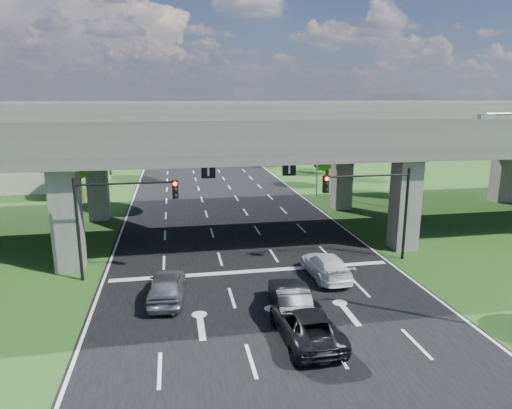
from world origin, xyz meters
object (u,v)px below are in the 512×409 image
object	(u,v)px
car_white	(326,266)
car_trailing	(306,324)
streetlight_far	(314,141)
car_dark	(290,298)
signal_right	(375,198)
signal_left	(116,209)
streetlight_beyond	(279,130)
car_silver	(167,286)

from	to	relation	value
car_white	car_trailing	world-z (taller)	car_trailing
streetlight_far	car_trailing	xyz separation A→B (m)	(-9.27, -28.76, -5.11)
car_dark	car_white	distance (m)	5.16
signal_right	streetlight_far	distance (m)	20.25
signal_left	streetlight_beyond	bearing A→B (deg)	63.57
streetlight_beyond	car_dark	size ratio (longest dim) A/B	2.19
car_dark	signal_right	bearing A→B (deg)	-134.60
car_dark	car_silver	bearing A→B (deg)	-18.63
signal_left	streetlight_beyond	distance (m)	40.30
signal_right	signal_left	size ratio (longest dim) A/B	1.00
car_white	streetlight_beyond	bearing A→B (deg)	-101.33
car_dark	car_trailing	xyz separation A→B (m)	(0.05, -2.60, -0.05)
streetlight_far	streetlight_beyond	world-z (taller)	same
streetlight_beyond	car_silver	bearing A→B (deg)	-111.03
streetlight_beyond	car_silver	world-z (taller)	streetlight_beyond
signal_right	signal_left	xyz separation A→B (m)	(-15.65, 0.00, 0.00)
signal_left	car_trailing	world-z (taller)	signal_left
streetlight_far	car_silver	distance (m)	28.57
car_silver	car_white	world-z (taller)	car_silver
streetlight_far	car_dark	world-z (taller)	streetlight_far
streetlight_beyond	car_trailing	bearing A→B (deg)	-101.70
signal_left	car_dark	bearing A→B (deg)	-35.35
signal_left	car_white	distance (m)	12.48
streetlight_far	car_silver	world-z (taller)	streetlight_far
streetlight_beyond	car_dark	xyz separation A→B (m)	(-9.32, -42.16, -5.06)
signal_left	streetlight_far	size ratio (longest dim) A/B	0.60
streetlight_beyond	streetlight_far	bearing A→B (deg)	-90.00
signal_left	car_silver	bearing A→B (deg)	-53.12
signal_left	car_dark	xyz separation A→B (m)	(8.60, -6.10, -3.40)
streetlight_beyond	car_trailing	size ratio (longest dim) A/B	1.97
car_white	car_silver	bearing A→B (deg)	7.20
signal_right	car_white	distance (m)	5.56
signal_right	car_silver	bearing A→B (deg)	-164.57
signal_left	signal_right	bearing A→B (deg)	0.00
car_dark	car_trailing	size ratio (longest dim) A/B	0.90
signal_left	car_dark	world-z (taller)	signal_left
signal_right	car_trailing	world-z (taller)	signal_right
car_white	signal_right	bearing A→B (deg)	-153.95
streetlight_far	car_silver	size ratio (longest dim) A/B	2.19
streetlight_beyond	car_dark	bearing A→B (deg)	-102.46
car_trailing	streetlight_beyond	bearing A→B (deg)	-103.23
signal_left	car_trailing	distance (m)	12.75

